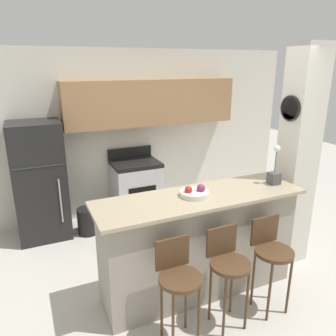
% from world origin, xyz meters
% --- Properties ---
extents(ground_plane, '(14.00, 14.00, 0.00)m').
position_xyz_m(ground_plane, '(0.00, 0.00, 0.00)').
color(ground_plane, beige).
extents(wall_back, '(5.60, 0.38, 2.55)m').
position_xyz_m(wall_back, '(0.13, 2.21, 1.48)').
color(wall_back, silver).
rests_on(wall_back, ground_plane).
extents(pillar_right, '(0.38, 0.32, 2.55)m').
position_xyz_m(pillar_right, '(1.32, 0.10, 1.28)').
color(pillar_right, silver).
rests_on(pillar_right, ground_plane).
extents(counter_bar, '(2.14, 0.64, 1.09)m').
position_xyz_m(counter_bar, '(0.00, 0.00, 0.55)').
color(counter_bar, gray).
rests_on(counter_bar, ground_plane).
extents(refrigerator, '(0.67, 0.63, 1.62)m').
position_xyz_m(refrigerator, '(-1.40, 1.92, 0.81)').
color(refrigerator, black).
rests_on(refrigerator, ground_plane).
extents(stove_range, '(0.71, 0.59, 1.07)m').
position_xyz_m(stove_range, '(-0.02, 1.95, 0.46)').
color(stove_range, silver).
rests_on(stove_range, ground_plane).
extents(bar_stool_left, '(0.36, 0.36, 0.94)m').
position_xyz_m(bar_stool_left, '(-0.49, -0.51, 0.62)').
color(bar_stool_left, '#4C331E').
rests_on(bar_stool_left, ground_plane).
extents(bar_stool_mid, '(0.36, 0.36, 0.94)m').
position_xyz_m(bar_stool_mid, '(0.00, -0.51, 0.62)').
color(bar_stool_mid, '#4C331E').
rests_on(bar_stool_mid, ground_plane).
extents(bar_stool_right, '(0.36, 0.36, 0.94)m').
position_xyz_m(bar_stool_right, '(0.49, -0.51, 0.62)').
color(bar_stool_right, '#4C331E').
rests_on(bar_stool_right, ground_plane).
extents(orchid_vase, '(0.11, 0.11, 0.43)m').
position_xyz_m(orchid_vase, '(0.88, -0.03, 1.21)').
color(orchid_vase, '#4C4C51').
rests_on(orchid_vase, counter_bar).
extents(fruit_bowl, '(0.29, 0.29, 0.12)m').
position_xyz_m(fruit_bowl, '(-0.06, 0.02, 1.12)').
color(fruit_bowl, silver).
rests_on(fruit_bowl, counter_bar).
extents(trash_bin, '(0.28, 0.28, 0.38)m').
position_xyz_m(trash_bin, '(-0.84, 1.72, 0.19)').
color(trash_bin, black).
rests_on(trash_bin, ground_plane).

